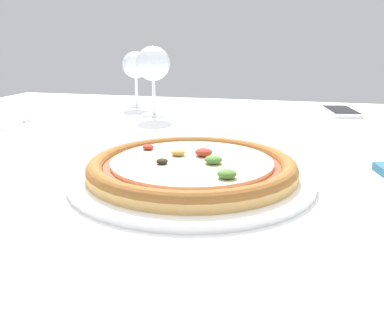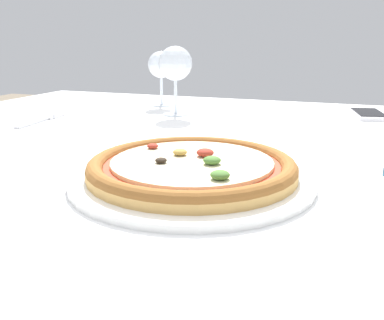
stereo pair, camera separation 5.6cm
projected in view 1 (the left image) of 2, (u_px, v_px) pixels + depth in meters
name	position (u px, v px, depth m)	size (l,w,h in m)	color
dining_table	(171.00, 175.00, 0.82)	(1.41, 1.18, 0.71)	brown
pizza_plate	(192.00, 170.00, 0.57)	(0.32, 0.32, 0.04)	white
fork	(16.00, 124.00, 0.94)	(0.04, 0.17, 0.00)	silver
wine_glass_far_left	(136.00, 67.00, 1.17)	(0.07, 0.07, 0.15)	silver
wine_glass_far_right	(153.00, 65.00, 1.03)	(0.08, 0.08, 0.17)	silver
cell_phone	(341.00, 111.00, 1.09)	(0.10, 0.15, 0.01)	white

